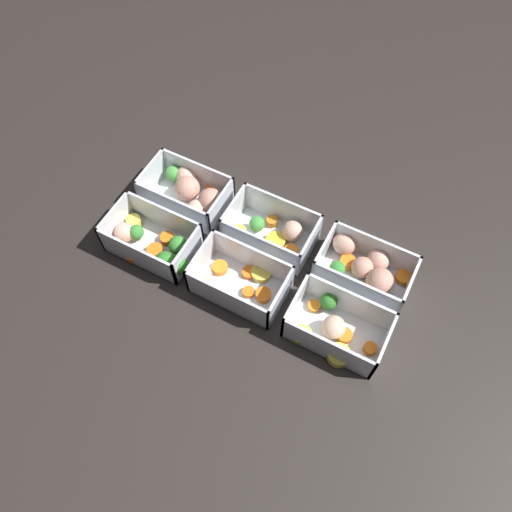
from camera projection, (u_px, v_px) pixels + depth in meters
name	position (u px, v px, depth m)	size (l,w,h in m)	color
ground_plane	(256.00, 263.00, 0.94)	(4.00, 4.00, 0.00)	#282321
container_near_left	(364.00, 268.00, 0.90)	(0.17, 0.13, 0.07)	silver
container_near_center	(273.00, 233.00, 0.94)	(0.16, 0.11, 0.07)	silver
container_near_right	(190.00, 192.00, 0.99)	(0.17, 0.13, 0.07)	silver
container_far_left	(335.00, 328.00, 0.84)	(0.16, 0.12, 0.07)	silver
container_far_center	(230.00, 279.00, 0.89)	(0.18, 0.12, 0.07)	silver
container_far_right	(153.00, 243.00, 0.93)	(0.17, 0.11, 0.07)	silver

